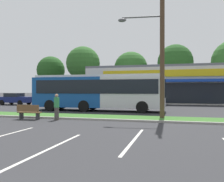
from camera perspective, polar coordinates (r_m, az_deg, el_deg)
grass_median at (r=16.03m, az=-0.14°, el=-6.37°), size 56.00×2.20×0.12m
curb_lip at (r=14.87m, az=-1.38°, el=-6.90°), size 56.00×0.24×0.12m
parking_stripe_1 at (r=8.26m, az=-14.57°, el=-13.17°), size 0.12×4.80×0.01m
parking_stripe_2 at (r=9.28m, az=5.28°, el=-11.66°), size 0.12×4.80×0.01m
storefront_building at (r=37.92m, az=16.53°, el=1.37°), size 26.70×14.41×5.24m
tree_far_left at (r=54.24m, az=-14.48°, el=4.86°), size 6.09×6.09×9.28m
tree_left at (r=48.47m, az=-6.98°, el=6.61°), size 6.80×6.80×10.64m
tree_mid_left at (r=49.13m, az=4.56°, el=5.43°), size 6.86×6.86×9.74m
tree_mid at (r=45.21m, az=14.96°, el=6.72°), size 6.44×6.44×10.21m
utility_pole at (r=15.91m, az=11.42°, el=11.35°), size 3.07×2.40×9.26m
city_bus at (r=21.56m, az=-3.40°, el=-0.11°), size 12.03×2.73×3.25m
bus_stop_bench at (r=16.34m, az=-19.37°, el=-4.70°), size 1.60×0.45×0.95m
car_0 at (r=27.15m, az=5.59°, el=-2.02°), size 4.79×1.95×1.61m
car_4 at (r=32.54m, az=-22.21°, el=-1.73°), size 4.22×2.01×1.49m
pedestrian_by_pole at (r=15.47m, az=-13.17°, el=-3.73°), size 0.34×0.34×1.66m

